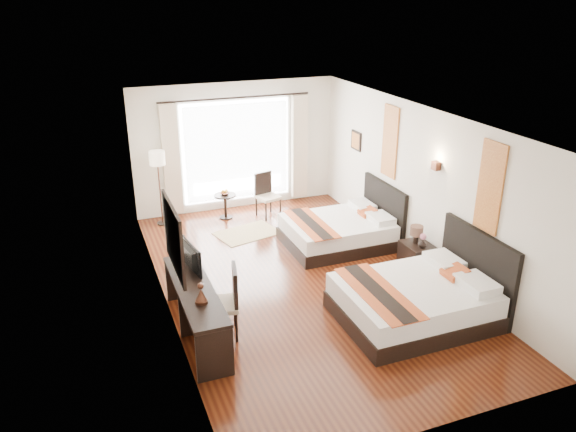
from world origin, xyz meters
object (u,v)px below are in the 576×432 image
object	(u,v)px
floor_lamp	(158,163)
window_chair	(268,204)
console_desk	(196,311)
bed_far	(342,230)
table_lamp	(416,232)
vase	(422,246)
desk_chair	(222,315)
bed_near	(419,299)
nightstand	(417,258)
side_table	(225,206)
fruit_bowl	(225,194)
television	(187,257)

from	to	relation	value
floor_lamp	window_chair	distance (m)	2.48
console_desk	window_chair	world-z (taller)	window_chair
bed_far	floor_lamp	bearing A→B (deg)	143.59
table_lamp	vase	size ratio (longest dim) A/B	2.38
vase	floor_lamp	world-z (taller)	floor_lamp
table_lamp	console_desk	size ratio (longest dim) A/B	0.16
bed_far	floor_lamp	xyz separation A→B (m)	(-3.07, 2.26, 1.04)
bed_far	desk_chair	bearing A→B (deg)	-143.64
bed_near	window_chair	xyz separation A→B (m)	(-0.76, 4.66, -0.03)
nightstand	console_desk	distance (m)	4.01
bed_near	bed_far	world-z (taller)	bed_near
side_table	desk_chair	bearing A→B (deg)	-105.76
side_table	window_chair	bearing A→B (deg)	-14.60
window_chair	floor_lamp	bearing A→B (deg)	-114.43
bed_near	console_desk	bearing A→B (deg)	166.23
desk_chair	window_chair	distance (m)	4.55
desk_chair	floor_lamp	bearing A→B (deg)	-75.99
bed_near	fruit_bowl	size ratio (longest dim) A/B	11.57
bed_far	side_table	world-z (taller)	bed_far
console_desk	window_chair	bearing A→B (deg)	57.99
console_desk	desk_chair	xyz separation A→B (m)	(0.34, -0.16, -0.05)
bed_near	side_table	xyz separation A→B (m)	(-1.64, 4.89, -0.06)
table_lamp	desk_chair	world-z (taller)	desk_chair
desk_chair	window_chair	bearing A→B (deg)	-104.90
vase	bed_near	bearing A→B (deg)	-124.81
desk_chair	side_table	world-z (taller)	desk_chair
console_desk	nightstand	bearing A→B (deg)	6.92
table_lamp	desk_chair	distance (m)	3.72
desk_chair	bed_near	bearing A→B (deg)	-179.88
table_lamp	side_table	xyz separation A→B (m)	(-2.43, 3.56, -0.47)
side_table	fruit_bowl	world-z (taller)	fruit_bowl
table_lamp	television	xyz separation A→B (m)	(-3.95, -0.00, 0.22)
nightstand	fruit_bowl	size ratio (longest dim) A/B	2.92
vase	fruit_bowl	xyz separation A→B (m)	(-2.43, 3.77, -0.02)
bed_far	bed_near	bearing A→B (deg)	-92.03
nightstand	table_lamp	xyz separation A→B (m)	(-0.01, 0.07, 0.47)
bed_near	window_chair	distance (m)	4.73
console_desk	television	xyz separation A→B (m)	(0.02, 0.55, 0.58)
bed_near	bed_far	distance (m)	2.79
console_desk	window_chair	size ratio (longest dim) A/B	2.30
television	fruit_bowl	bearing A→B (deg)	-31.60
nightstand	bed_far	bearing A→B (deg)	114.49
fruit_bowl	side_table	bearing A→B (deg)	44.67
table_lamp	television	world-z (taller)	television
television	desk_chair	distance (m)	1.01
floor_lamp	television	bearing A→B (deg)	-93.00
bed_far	fruit_bowl	size ratio (longest dim) A/B	10.51
television	nightstand	bearing A→B (deg)	-99.44
table_lamp	floor_lamp	size ratio (longest dim) A/B	0.22
bed_near	bed_far	xyz separation A→B (m)	(0.10, 2.79, -0.03)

